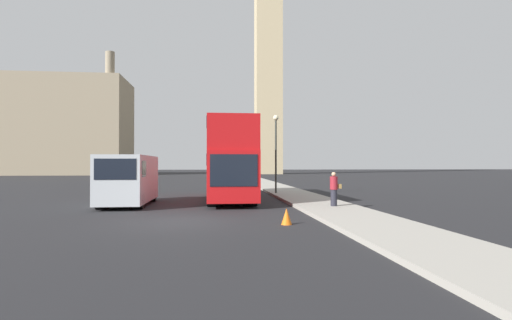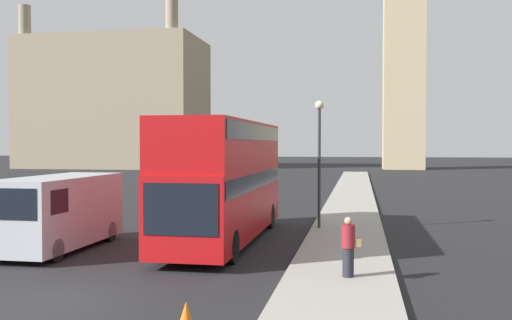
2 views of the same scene
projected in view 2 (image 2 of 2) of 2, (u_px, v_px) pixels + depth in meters
ground_plane at (45, 302)px, 12.78m from camera, size 300.00×300.00×0.00m
sidewalk_strip at (334, 314)px, 11.63m from camera, size 2.88×120.00×0.15m
building_block_distant at (115, 104)px, 86.77m from camera, size 26.21×14.35×23.66m
red_double_decker_bus at (225, 175)px, 20.65m from camera, size 2.46×10.48×4.35m
white_van at (58, 211)px, 19.01m from camera, size 2.11×5.61×2.47m
pedestrian at (349, 247)px, 14.59m from camera, size 0.50×0.34×1.54m
street_lamp at (319, 143)px, 23.11m from camera, size 0.36×0.36×5.17m
traffic_cone at (186, 316)px, 10.86m from camera, size 0.36×0.36×0.55m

